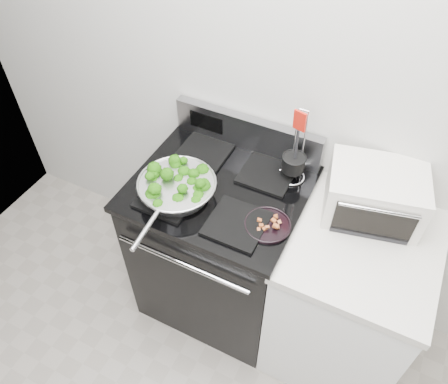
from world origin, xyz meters
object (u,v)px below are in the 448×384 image
Objects in this scene: gas_range at (220,245)px; toaster_oven at (374,194)px; bacon_plate at (268,223)px; skillet at (177,188)px; utensil_holder at (293,167)px.

gas_range is 2.50× the size of toaster_oven.
bacon_plate is 0.44× the size of toaster_oven.
gas_range reaches higher than skillet.
skillet is at bearing -133.57° from gas_range.
utensil_holder is at bearing 35.00° from skillet.
gas_range is 0.63m from utensil_holder.
toaster_oven is (0.37, -0.02, 0.02)m from utensil_holder.
gas_range is 5.68× the size of bacon_plate.
bacon_plate is at bearing -152.96° from toaster_oven.
utensil_holder is (-0.01, 0.32, 0.05)m from bacon_plate.
toaster_oven is (0.65, 0.17, 0.55)m from gas_range.
utensil_holder is at bearing 164.21° from toaster_oven.
skillet is 1.45× the size of utensil_holder.
toaster_oven reaches higher than gas_range.
bacon_plate is 0.52× the size of utensil_holder.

